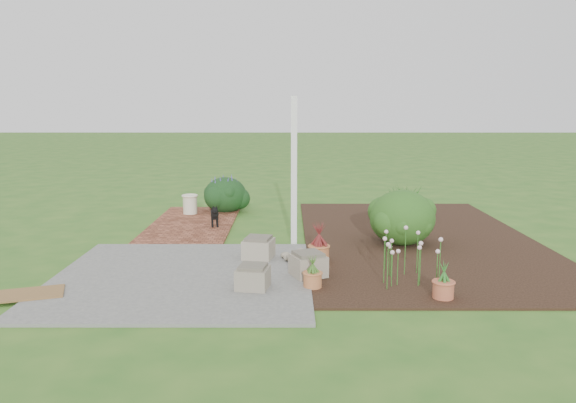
{
  "coord_description": "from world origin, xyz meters",
  "views": [
    {
      "loc": [
        0.21,
        -9.18,
        2.35
      ],
      "look_at": [
        0.2,
        0.4,
        0.7
      ],
      "focal_mm": 35.0,
      "sensor_mm": 36.0,
      "label": 1
    }
  ],
  "objects_px": {
    "stone_trough_near": "(308,265)",
    "black_dog": "(215,214)",
    "cream_ceramic_urn": "(190,204)",
    "evergreen_shrub": "(402,216)"
  },
  "relations": [
    {
      "from": "black_dog",
      "to": "cream_ceramic_urn",
      "type": "height_order",
      "value": "cream_ceramic_urn"
    },
    {
      "from": "black_dog",
      "to": "evergreen_shrub",
      "type": "distance_m",
      "value": 3.59
    },
    {
      "from": "black_dog",
      "to": "cream_ceramic_urn",
      "type": "xyz_separation_m",
      "value": [
        -0.7,
        1.3,
        -0.04
      ]
    },
    {
      "from": "cream_ceramic_urn",
      "to": "black_dog",
      "type": "bearing_deg",
      "value": -61.76
    },
    {
      "from": "black_dog",
      "to": "stone_trough_near",
      "type": "bearing_deg",
      "value": -70.92
    },
    {
      "from": "stone_trough_near",
      "to": "black_dog",
      "type": "xyz_separation_m",
      "value": [
        -1.69,
        3.15,
        0.09
      ]
    },
    {
      "from": "cream_ceramic_urn",
      "to": "stone_trough_near",
      "type": "bearing_deg",
      "value": -61.77
    },
    {
      "from": "stone_trough_near",
      "to": "black_dog",
      "type": "height_order",
      "value": "black_dog"
    },
    {
      "from": "black_dog",
      "to": "evergreen_shrub",
      "type": "bearing_deg",
      "value": -30.14
    },
    {
      "from": "stone_trough_near",
      "to": "cream_ceramic_urn",
      "type": "xyz_separation_m",
      "value": [
        -2.39,
        4.46,
        0.06
      ]
    }
  ]
}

